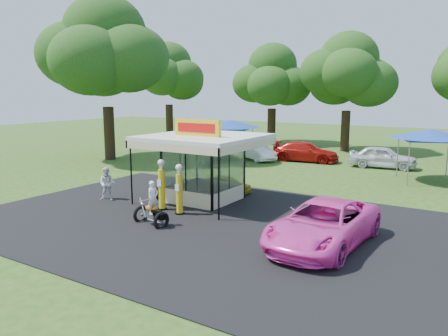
{
  "coord_description": "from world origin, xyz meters",
  "views": [
    {
      "loc": [
        10.45,
        -12.88,
        5.53
      ],
      "look_at": [
        -0.16,
        4.0,
        2.03
      ],
      "focal_mm": 35.0,
      "sensor_mm": 36.0,
      "label": 1
    }
  ],
  "objects": [
    {
      "name": "spectator_west",
      "position": [
        -6.28,
        2.47,
        0.86
      ],
      "size": [
        1.06,
        1.0,
        1.72
      ],
      "primitive_type": "imported",
      "rotation": [
        0.0,
        0.0,
        0.58
      ],
      "color": "white",
      "rests_on": "ground"
    },
    {
      "name": "bg_car_a",
      "position": [
        -6.11,
        18.44,
        0.7
      ],
      "size": [
        4.36,
        3.52,
        1.39
      ],
      "primitive_type": "imported",
      "rotation": [
        0.0,
        0.0,
        1.0
      ],
      "color": "white",
      "rests_on": "ground"
    },
    {
      "name": "motorcycle",
      "position": [
        -1.42,
        0.41,
        0.77
      ],
      "size": [
        1.73,
        1.07,
        1.98
      ],
      "rotation": [
        0.0,
        0.0,
        -0.2
      ],
      "color": "black",
      "rests_on": "ground"
    },
    {
      "name": "gas_pump_left",
      "position": [
        -2.63,
        2.46,
        1.17
      ],
      "size": [
        0.45,
        0.45,
        2.44
      ],
      "color": "black",
      "rests_on": "ground"
    },
    {
      "name": "oak_far_a",
      "position": [
        -23.66,
        28.87,
        7.08
      ],
      "size": [
        9.38,
        9.38,
        11.12
      ],
      "color": "black",
      "rests_on": "ground"
    },
    {
      "name": "oak_far_b",
      "position": [
        -10.25,
        29.69,
        6.6
      ],
      "size": [
        8.66,
        8.66,
        10.33
      ],
      "color": "black",
      "rests_on": "ground"
    },
    {
      "name": "gas_station_kiosk",
      "position": [
        -2.0,
        4.99,
        1.78
      ],
      "size": [
        5.4,
        5.4,
        4.18
      ],
      "color": "white",
      "rests_on": "ground"
    },
    {
      "name": "bg_car_c",
      "position": [
        3.51,
        20.02,
        0.8
      ],
      "size": [
        4.87,
        2.35,
        1.6
      ],
      "primitive_type": "imported",
      "rotation": [
        0.0,
        0.0,
        1.67
      ],
      "color": "silver",
      "rests_on": "ground"
    },
    {
      "name": "oak_near",
      "position": [
        -16.52,
        12.35,
        7.98
      ],
      "size": [
        11.06,
        11.06,
        12.74
      ],
      "color": "black",
      "rests_on": "ground"
    },
    {
      "name": "gas_pump_right",
      "position": [
        -1.46,
        2.3,
        1.12
      ],
      "size": [
        0.44,
        0.44,
        2.34
      ],
      "color": "black",
      "rests_on": "ground"
    },
    {
      "name": "tent_west",
      "position": [
        -7.37,
        16.2,
        3.03
      ],
      "size": [
        4.79,
        4.79,
        3.35
      ],
      "rotation": [
        0.0,
        0.0,
        0.28
      ],
      "color": "gray",
      "rests_on": "ground"
    },
    {
      "name": "oak_far_c",
      "position": [
        -1.62,
        27.65,
        6.77
      ],
      "size": [
        9.06,
        9.06,
        10.67
      ],
      "color": "black",
      "rests_on": "ground"
    },
    {
      "name": "spare_tires",
      "position": [
        -4.34,
        3.88,
        0.32
      ],
      "size": [
        0.77,
        0.48,
        0.65
      ],
      "rotation": [
        0.0,
        0.0,
        0.04
      ],
      "color": "black",
      "rests_on": "ground"
    },
    {
      "name": "tent_east",
      "position": [
        7.02,
        16.37,
        2.95
      ],
      "size": [
        4.67,
        4.67,
        3.26
      ],
      "rotation": [
        0.0,
        0.0,
        0.38
      ],
      "color": "gray",
      "rests_on": "ground"
    },
    {
      "name": "asphalt_apron",
      "position": [
        0.0,
        2.0,
        0.02
      ],
      "size": [
        20.0,
        14.0,
        0.04
      ],
      "primitive_type": "cube",
      "color": "black",
      "rests_on": "ground"
    },
    {
      "name": "ground",
      "position": [
        0.0,
        0.0,
        0.0
      ],
      "size": [
        120.0,
        120.0,
        0.0
      ],
      "primitive_type": "plane",
      "color": "#274A17",
      "rests_on": "ground"
    },
    {
      "name": "pink_sedan",
      "position": [
        5.44,
        1.84,
        0.81
      ],
      "size": [
        3.01,
        5.98,
        1.63
      ],
      "primitive_type": "imported",
      "rotation": [
        0.0,
        0.0,
        -0.05
      ],
      "color": "#FF45C0",
      "rests_on": "ground"
    },
    {
      "name": "bg_car_b",
      "position": [
        -2.45,
        19.89,
        0.77
      ],
      "size": [
        5.51,
        2.73,
        1.54
      ],
      "primitive_type": "imported",
      "rotation": [
        0.0,
        0.0,
        1.68
      ],
      "color": "#AD130D",
      "rests_on": "ground"
    },
    {
      "name": "kiosk_car",
      "position": [
        -2.0,
        7.2,
        0.48
      ],
      "size": [
        2.82,
        1.13,
        0.96
      ],
      "primitive_type": "imported",
      "rotation": [
        0.0,
        0.0,
        1.57
      ],
      "color": "gold",
      "rests_on": "ground"
    }
  ]
}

